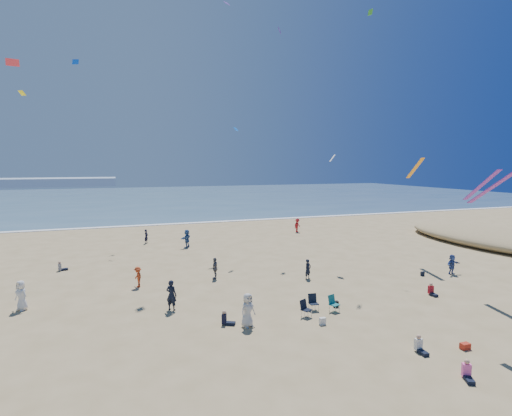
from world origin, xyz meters
name	(u,v)px	position (x,y,z in m)	size (l,w,h in m)	color
ground	(275,375)	(0.00, 0.00, 0.00)	(220.00, 220.00, 0.00)	tan
ocean	(138,198)	(0.00, 95.00, 0.03)	(220.00, 100.00, 0.06)	#476B84
surf_line	(159,225)	(0.00, 45.00, 0.04)	(220.00, 1.20, 0.08)	white
standing_flyers	(245,264)	(3.72, 15.32, 0.88)	(32.67, 37.16, 1.93)	#375E98
seated_group	(291,308)	(3.51, 6.09, 0.42)	(25.62, 25.38, 0.84)	silver
chair_cluster	(318,305)	(5.17, 5.71, 0.50)	(2.78, 1.53, 1.00)	black
white_tote	(322,321)	(4.55, 4.08, 0.20)	(0.35, 0.20, 0.40)	silver
black_backpack	(336,304)	(6.70, 6.24, 0.19)	(0.30, 0.22, 0.38)	black
cooler	(465,346)	(9.60, -0.90, 0.15)	(0.45, 0.30, 0.30)	red
navy_bag	(422,274)	(16.99, 10.05, 0.17)	(0.28, 0.18, 0.34)	black
kites_aloft	(326,96)	(9.26, 12.55, 14.12)	(44.62, 45.22, 26.96)	green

